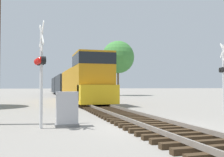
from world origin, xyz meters
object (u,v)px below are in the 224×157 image
relay_cabinet (67,109)px  freight_train (68,85)px  crossing_signal_near (41,65)px  tree_mid_background (118,57)px  crossing_signal_far (224,72)px

relay_cabinet → freight_train: bearing=83.7°
relay_cabinet → crossing_signal_near: bearing=-166.4°
freight_train → tree_mid_background: 11.84m
freight_train → tree_mid_background: size_ratio=4.60×
crossing_signal_near → crossing_signal_far: bearing=94.1°
crossing_signal_far → tree_mid_background: bearing=11.5°
crossing_signal_far → crossing_signal_near: bearing=120.8°
freight_train → relay_cabinet: freight_train is taller
freight_train → crossing_signal_far: (6.11, -27.03, 0.61)m
crossing_signal_far → relay_cabinet: bearing=120.8°
crossing_signal_near → tree_mid_background: (13.70, 34.55, 4.46)m
tree_mid_background → crossing_signal_far: bearing=-95.9°
crossing_signal_near → crossing_signal_far: crossing_signal_far is taller
crossing_signal_far → tree_mid_background: size_ratio=0.43×
relay_cabinet → tree_mid_background: bearing=69.8°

